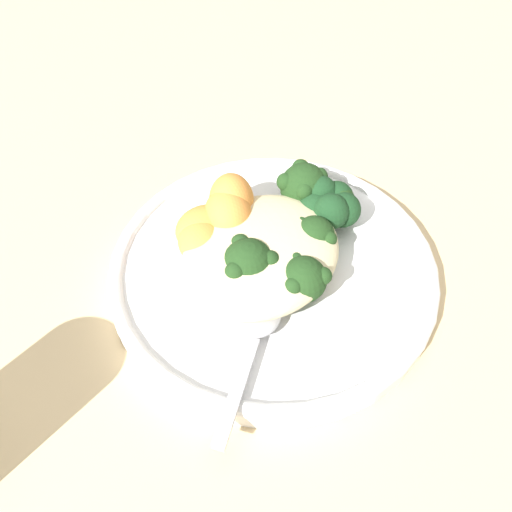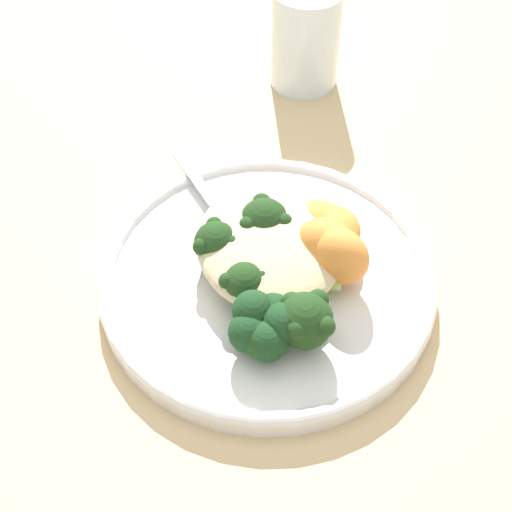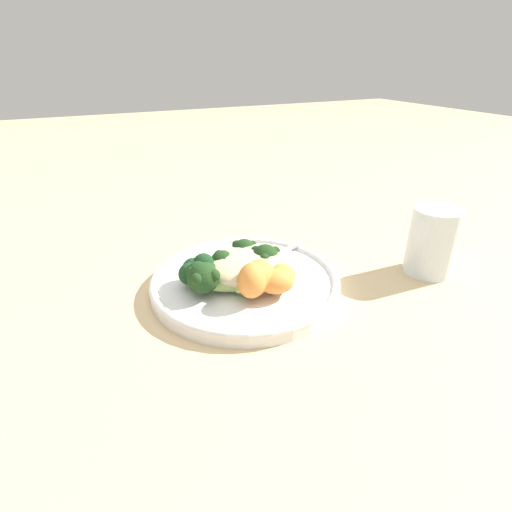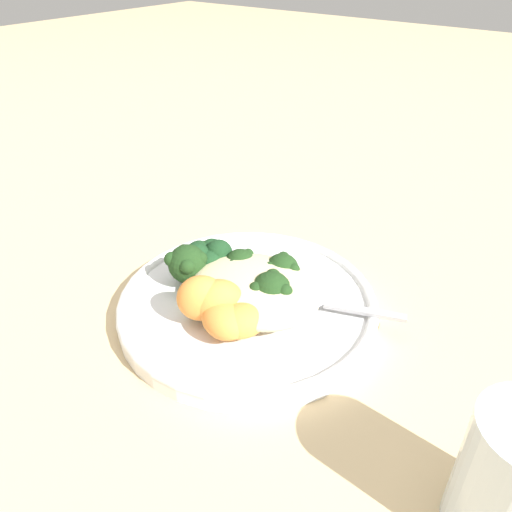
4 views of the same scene
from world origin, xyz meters
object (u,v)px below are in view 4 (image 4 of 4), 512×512
Objects in this scene: broccoli_stalk_4 at (190,267)px; spoon at (316,301)px; broccoli_stalk_0 at (258,293)px; quinoa_mound at (255,289)px; broccoli_stalk_3 at (204,266)px; sweet_potato_chunk_3 at (241,320)px; sweet_potato_chunk_1 at (224,320)px; sweet_potato_chunk_0 at (222,303)px; kale_tuft at (207,256)px; broccoli_stalk_1 at (273,274)px; sweet_potato_chunk_2 at (202,298)px; plate at (245,302)px; broccoli_stalk_2 at (233,273)px.

spoon is (-0.13, -0.05, -0.02)m from broccoli_stalk_4.
broccoli_stalk_0 is 0.06m from spoon.
quinoa_mound is 0.07m from broccoli_stalk_3.
sweet_potato_chunk_1 is at bearing 37.27° from sweet_potato_chunk_3.
sweet_potato_chunk_0 is 0.91× the size of kale_tuft.
broccoli_stalk_1 and kale_tuft have the same top height.
sweet_potato_chunk_2 reaches higher than spoon.
broccoli_stalk_4 reaches higher than plate.
quinoa_mound reaches higher than broccoli_stalk_3.
sweet_potato_chunk_2 is at bearing 79.92° from plate.
broccoli_stalk_2 is 0.06m from sweet_potato_chunk_2.
broccoli_stalk_2 is 2.04× the size of sweet_potato_chunk_0.
broccoli_stalk_3 is 0.13m from spoon.
broccoli_stalk_1 is at bearing -76.08° from sweet_potato_chunk_3.
broccoli_stalk_1 reaches higher than spoon.
broccoli_stalk_2 reaches higher than broccoli_stalk_3.
sweet_potato_chunk_2 is 0.99× the size of sweet_potato_chunk_3.
sweet_potato_chunk_2 is at bearing -175.81° from broccoli_stalk_2.
broccoli_stalk_3 is (0.06, 0.00, 0.02)m from plate.
kale_tuft is (0.08, -0.07, 0.00)m from sweet_potato_chunk_1.
sweet_potato_chunk_0 reaches higher than broccoli_stalk_4.
broccoli_stalk_4 is at bearing 94.41° from kale_tuft.
sweet_potato_chunk_3 reaches higher than spoon.
broccoli_stalk_0 reaches higher than broccoli_stalk_1.
broccoli_stalk_3 is 1.12× the size of broccoli_stalk_4.
sweet_potato_chunk_1 is at bearing 137.93° from sweet_potato_chunk_0.
sweet_potato_chunk_0 is at bearing -172.74° from broccoli_stalk_3.
broccoli_stalk_3 is at bearing -48.69° from sweet_potato_chunk_2.
sweet_potato_chunk_1 is 0.03m from sweet_potato_chunk_2.
spoon is at bearing -123.57° from broccoli_stalk_3.
broccoli_stalk_1 is at bearing -65.18° from broccoli_stalk_2.
sweet_potato_chunk_0 is at bearing 101.05° from plate.
broccoli_stalk_4 is at bearing -17.74° from sweet_potato_chunk_3.
broccoli_stalk_3 is 0.83× the size of spoon.
sweet_potato_chunk_1 is 0.11m from kale_tuft.
broccoli_stalk_4 reaches higher than spoon.
sweet_potato_chunk_3 is at bearing -133.68° from spoon.
broccoli_stalk_4 is 0.10m from sweet_potato_chunk_3.
broccoli_stalk_0 is at bearing -92.52° from sweet_potato_chunk_1.
kale_tuft reaches higher than spoon.
broccoli_stalk_0 is at bearing -127.30° from sweet_potato_chunk_2.
broccoli_stalk_2 is at bearing 125.95° from broccoli_stalk_0.
sweet_potato_chunk_1 reaches higher than plate.
quinoa_mound is at bearing -140.16° from broccoli_stalk_3.
plate is 2.47× the size of broccoli_stalk_1.
sweet_potato_chunk_2 is (0.01, 0.05, 0.03)m from plate.
broccoli_stalk_3 is 0.10m from sweet_potato_chunk_3.
quinoa_mound is 0.03m from broccoli_stalk_1.
broccoli_stalk_4 is at bearing 17.86° from plate.
broccoli_stalk_0 reaches higher than quinoa_mound.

